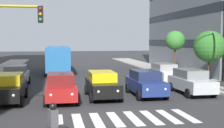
{
  "coord_description": "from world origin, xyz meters",
  "views": [
    {
      "loc": [
        3.28,
        13.94,
        3.79
      ],
      "look_at": [
        -0.02,
        -3.31,
        2.39
      ],
      "focal_mm": 48.41,
      "sensor_mm": 36.0,
      "label": 1
    }
  ],
  "objects_px": {
    "car_2": "(102,84)",
    "street_lamp_left": "(220,31)",
    "car_row2_0": "(164,73)",
    "bus_behind_traffic": "(58,57)",
    "motorcycle_with_rider": "(51,128)",
    "street_tree_1": "(209,47)",
    "car_4": "(8,88)",
    "car_3": "(61,87)",
    "street_tree_2": "(175,41)",
    "car_row2_1": "(16,76)",
    "car_1": "(146,83)",
    "car_0": "(191,81)"
  },
  "relations": [
    {
      "from": "car_2",
      "to": "street_lamp_left",
      "type": "distance_m",
      "value": 9.0
    },
    {
      "from": "car_2",
      "to": "street_lamp_left",
      "type": "bearing_deg",
      "value": 179.81
    },
    {
      "from": "car_row2_0",
      "to": "bus_behind_traffic",
      "type": "relative_size",
      "value": 0.42
    },
    {
      "from": "motorcycle_with_rider",
      "to": "street_tree_1",
      "type": "bearing_deg",
      "value": -135.6
    },
    {
      "from": "car_4",
      "to": "car_row2_0",
      "type": "distance_m",
      "value": 13.75
    },
    {
      "from": "car_2",
      "to": "car_3",
      "type": "relative_size",
      "value": 1.0
    },
    {
      "from": "car_4",
      "to": "street_tree_2",
      "type": "bearing_deg",
      "value": -143.85
    },
    {
      "from": "car_row2_1",
      "to": "street_tree_2",
      "type": "distance_m",
      "value": 16.74
    },
    {
      "from": "street_tree_1",
      "to": "car_2",
      "type": "bearing_deg",
      "value": 22.82
    },
    {
      "from": "bus_behind_traffic",
      "to": "motorcycle_with_rider",
      "type": "bearing_deg",
      "value": 88.84
    },
    {
      "from": "car_1",
      "to": "bus_behind_traffic",
      "type": "relative_size",
      "value": 0.42
    },
    {
      "from": "motorcycle_with_rider",
      "to": "car_0",
      "type": "bearing_deg",
      "value": -137.09
    },
    {
      "from": "street_lamp_left",
      "to": "street_tree_2",
      "type": "bearing_deg",
      "value": -96.82
    },
    {
      "from": "car_0",
      "to": "street_tree_1",
      "type": "distance_m",
      "value": 5.7
    },
    {
      "from": "car_0",
      "to": "car_row2_1",
      "type": "distance_m",
      "value": 13.81
    },
    {
      "from": "motorcycle_with_rider",
      "to": "street_lamp_left",
      "type": "distance_m",
      "value": 14.83
    },
    {
      "from": "car_2",
      "to": "motorcycle_with_rider",
      "type": "bearing_deg",
      "value": 69.64
    },
    {
      "from": "street_tree_1",
      "to": "car_4",
      "type": "bearing_deg",
      "value": 15.84
    },
    {
      "from": "car_3",
      "to": "car_4",
      "type": "xyz_separation_m",
      "value": [
        3.14,
        -0.27,
        0.0
      ]
    },
    {
      "from": "car_3",
      "to": "car_4",
      "type": "distance_m",
      "value": 3.15
    },
    {
      "from": "car_2",
      "to": "street_tree_2",
      "type": "bearing_deg",
      "value": -131.19
    },
    {
      "from": "car_4",
      "to": "car_row2_0",
      "type": "height_order",
      "value": "same"
    },
    {
      "from": "car_row2_0",
      "to": "street_tree_1",
      "type": "distance_m",
      "value": 4.41
    },
    {
      "from": "car_4",
      "to": "street_tree_1",
      "type": "relative_size",
      "value": 1.0
    },
    {
      "from": "car_0",
      "to": "car_row2_0",
      "type": "xyz_separation_m",
      "value": [
        -0.11,
        -5.52,
        0.0
      ]
    },
    {
      "from": "car_row2_0",
      "to": "motorcycle_with_rider",
      "type": "height_order",
      "value": "car_row2_0"
    },
    {
      "from": "car_0",
      "to": "car_3",
      "type": "bearing_deg",
      "value": 5.33
    },
    {
      "from": "car_0",
      "to": "car_row2_1",
      "type": "height_order",
      "value": "same"
    },
    {
      "from": "street_tree_1",
      "to": "street_tree_2",
      "type": "xyz_separation_m",
      "value": [
        0.22,
        -6.84,
        0.48
      ]
    },
    {
      "from": "car_2",
      "to": "motorcycle_with_rider",
      "type": "distance_m",
      "value": 9.2
    },
    {
      "from": "car_4",
      "to": "car_row2_1",
      "type": "bearing_deg",
      "value": -87.2
    },
    {
      "from": "car_row2_1",
      "to": "street_tree_2",
      "type": "height_order",
      "value": "street_tree_2"
    },
    {
      "from": "car_0",
      "to": "motorcycle_with_rider",
      "type": "xyz_separation_m",
      "value": [
        9.57,
        8.89,
        -0.24
      ]
    },
    {
      "from": "car_0",
      "to": "street_lamp_left",
      "type": "distance_m",
      "value": 4.0
    },
    {
      "from": "car_row2_1",
      "to": "street_tree_1",
      "type": "distance_m",
      "value": 16.27
    },
    {
      "from": "car_4",
      "to": "street_tree_1",
      "type": "xyz_separation_m",
      "value": [
        -15.67,
        -4.45,
        2.35
      ]
    },
    {
      "from": "bus_behind_traffic",
      "to": "street_tree_1",
      "type": "distance_m",
      "value": 17.35
    },
    {
      "from": "bus_behind_traffic",
      "to": "car_0",
      "type": "bearing_deg",
      "value": 119.88
    },
    {
      "from": "car_3",
      "to": "car_row2_0",
      "type": "xyz_separation_m",
      "value": [
        -9.18,
        -6.37,
        0.0
      ]
    },
    {
      "from": "car_1",
      "to": "street_lamp_left",
      "type": "bearing_deg",
      "value": 178.14
    },
    {
      "from": "car_row2_1",
      "to": "car_row2_0",
      "type": "bearing_deg",
      "value": 178.58
    },
    {
      "from": "car_row2_0",
      "to": "street_tree_2",
      "type": "xyz_separation_m",
      "value": [
        -3.13,
        -5.19,
        2.83
      ]
    },
    {
      "from": "car_1",
      "to": "motorcycle_with_rider",
      "type": "distance_m",
      "value": 10.74
    },
    {
      "from": "car_row2_1",
      "to": "street_tree_1",
      "type": "relative_size",
      "value": 1.0
    },
    {
      "from": "car_0",
      "to": "car_2",
      "type": "height_order",
      "value": "same"
    },
    {
      "from": "car_row2_0",
      "to": "car_row2_1",
      "type": "height_order",
      "value": "same"
    },
    {
      "from": "car_4",
      "to": "car_row2_0",
      "type": "xyz_separation_m",
      "value": [
        -12.32,
        -6.1,
        0.0
      ]
    },
    {
      "from": "bus_behind_traffic",
      "to": "street_lamp_left",
      "type": "bearing_deg",
      "value": 124.35
    },
    {
      "from": "car_3",
      "to": "car_row2_0",
      "type": "distance_m",
      "value": 11.17
    },
    {
      "from": "car_3",
      "to": "car_row2_1",
      "type": "bearing_deg",
      "value": -62.67
    }
  ]
}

